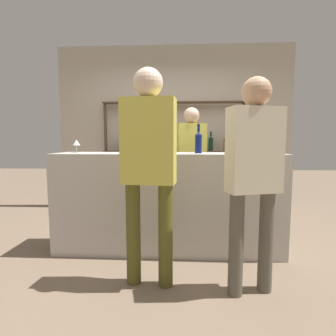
# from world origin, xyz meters

# --- Properties ---
(ground_plane) EXTENTS (16.00, 16.00, 0.00)m
(ground_plane) POSITION_xyz_m (0.00, 0.00, 0.00)
(ground_plane) COLOR #7A6651
(bar_counter) EXTENTS (2.40, 0.51, 1.06)m
(bar_counter) POSITION_xyz_m (0.00, 0.00, 0.53)
(bar_counter) COLOR #B7B2AD
(bar_counter) RESTS_ON ground_plane
(back_wall) EXTENTS (4.00, 0.12, 2.80)m
(back_wall) POSITION_xyz_m (0.00, 1.86, 1.40)
(back_wall) COLOR #B2A899
(back_wall) RESTS_ON ground_plane
(back_shelf) EXTENTS (2.38, 0.18, 1.84)m
(back_shelf) POSITION_xyz_m (0.01, 1.68, 1.22)
(back_shelf) COLOR #4C3828
(back_shelf) RESTS_ON ground_plane
(counter_bottle_0) EXTENTS (0.08, 0.08, 0.36)m
(counter_bottle_0) POSITION_xyz_m (1.02, 0.03, 1.21)
(counter_bottle_0) COLOR #0F1956
(counter_bottle_0) RESTS_ON bar_counter
(counter_bottle_1) EXTENTS (0.07, 0.07, 0.36)m
(counter_bottle_1) POSITION_xyz_m (1.04, -0.15, 1.20)
(counter_bottle_1) COLOR black
(counter_bottle_1) RESTS_ON bar_counter
(counter_bottle_2) EXTENTS (0.09, 0.09, 0.34)m
(counter_bottle_2) POSITION_xyz_m (-0.30, -0.08, 1.19)
(counter_bottle_2) COLOR black
(counter_bottle_2) RESTS_ON bar_counter
(counter_bottle_3) EXTENTS (0.07, 0.07, 0.31)m
(counter_bottle_3) POSITION_xyz_m (0.32, -0.01, 1.18)
(counter_bottle_3) COLOR #0F1956
(counter_bottle_3) RESTS_ON bar_counter
(counter_bottle_4) EXTENTS (0.07, 0.07, 0.35)m
(counter_bottle_4) POSITION_xyz_m (0.77, 0.06, 1.20)
(counter_bottle_4) COLOR brown
(counter_bottle_4) RESTS_ON bar_counter
(wine_glass) EXTENTS (0.09, 0.09, 0.14)m
(wine_glass) POSITION_xyz_m (-1.05, 0.13, 1.17)
(wine_glass) COLOR silver
(wine_glass) RESTS_ON bar_counter
(cork_jar) EXTENTS (0.11, 0.11, 0.16)m
(cork_jar) POSITION_xyz_m (0.88, -0.07, 1.14)
(cork_jar) COLOR silver
(cork_jar) RESTS_ON bar_counter
(customer_right) EXTENTS (0.43, 0.28, 1.66)m
(customer_right) POSITION_xyz_m (0.69, -0.79, 0.99)
(customer_right) COLOR #575347
(customer_right) RESTS_ON ground_plane
(customer_center) EXTENTS (0.44, 0.23, 1.76)m
(customer_center) POSITION_xyz_m (-0.12, -0.71, 1.05)
(customer_center) COLOR brown
(customer_center) RESTS_ON ground_plane
(server_behind_counter) EXTENTS (0.43, 0.27, 1.65)m
(server_behind_counter) POSITION_xyz_m (0.28, 0.87, 0.98)
(server_behind_counter) COLOR brown
(server_behind_counter) RESTS_ON ground_plane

